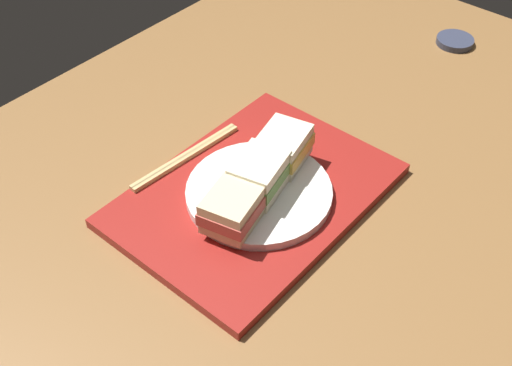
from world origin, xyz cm
name	(u,v)px	position (x,y,z in cm)	size (l,w,h in cm)	color
ground_plane	(282,201)	(0.00, 0.00, -1.50)	(140.00, 100.00, 3.00)	brown
serving_tray	(255,195)	(3.37, -2.51, 0.80)	(39.15, 28.38, 1.59)	maroon
sandwich_plate	(259,192)	(3.73, -1.39, 2.27)	(20.97, 20.97, 1.36)	silver
sandwich_near	(283,147)	(-3.30, -2.72, 5.50)	(9.38, 8.39, 5.11)	#EFE5C1
sandwich_middle	(259,175)	(3.73, -1.39, 5.67)	(9.47, 8.23, 5.43)	#EFE5C1
sandwich_far	(232,208)	(10.77, -0.07, 5.43)	(9.50, 8.42, 4.97)	beige
chopsticks_pair	(186,156)	(4.75, -15.12, 1.94)	(20.47, 2.95, 0.70)	tan
small_sauce_dish	(455,41)	(-53.88, -0.58, 0.61)	(7.09, 7.09, 1.22)	#33384C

